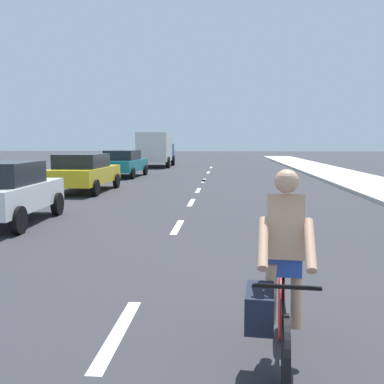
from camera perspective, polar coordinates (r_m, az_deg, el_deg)
ground_plane at (r=18.21m, az=0.71°, el=0.04°), size 160.00×160.00×0.00m
sidewalk_strip at (r=21.31m, az=23.29°, el=0.65°), size 3.60×80.00×0.14m
lane_stripe_2 at (r=5.06m, az=-9.64°, el=-17.59°), size 0.16×1.80×0.01m
lane_stripe_3 at (r=10.69m, az=-1.91°, el=-4.57°), size 0.16×1.80×0.01m
lane_stripe_4 at (r=14.95m, az=-0.09°, el=-1.37°), size 0.16×1.80×0.01m
lane_stripe_5 at (r=18.66m, az=0.80°, el=0.21°), size 0.16×1.80×0.01m
lane_stripe_6 at (r=23.15m, az=1.50°, el=1.44°), size 0.16×1.80×0.01m
lane_stripe_7 at (r=23.67m, az=1.56°, el=1.56°), size 0.16×1.80×0.01m
lane_stripe_8 at (r=29.64m, az=2.13°, el=2.56°), size 0.16×1.80×0.01m
lane_stripe_9 at (r=35.54m, az=2.51°, el=3.22°), size 0.16×1.80×0.01m
cyclist at (r=4.16m, az=11.30°, el=-10.84°), size 0.64×1.71×1.82m
parked_car_white at (r=11.94m, az=-22.96°, el=0.11°), size 1.93×3.89×1.57m
parked_car_yellow at (r=18.72m, az=-13.94°, el=2.61°), size 2.13×4.57×1.57m
parked_car_teal at (r=26.22m, az=-8.92°, el=3.80°), size 2.24×4.55×1.57m
delivery_truck at (r=36.54m, az=-4.73°, el=5.65°), size 2.77×6.28×2.80m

